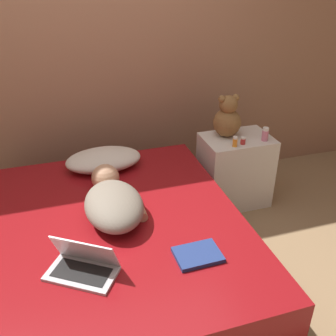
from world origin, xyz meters
TOP-DOWN VIEW (x-y plane):
  - ground_plane at (0.00, 0.00)m, footprint 12.00×12.00m
  - wall_back at (0.00, 1.18)m, footprint 8.00×0.06m
  - bed at (0.00, 0.00)m, footprint 1.48×1.81m
  - nightstand at (1.07, 0.62)m, footprint 0.54×0.38m
  - pillow at (0.02, 0.68)m, footprint 0.55×0.34m
  - person_lying at (-0.01, 0.09)m, footprint 0.36×0.68m
  - laptop at (-0.25, -0.36)m, footprint 0.39×0.35m
  - teddy_bear at (1.00, 0.68)m, footprint 0.22×0.22m
  - bottle_pink at (1.24, 0.51)m, footprint 0.05×0.05m
  - bottle_red at (1.05, 0.51)m, footprint 0.04×0.04m
  - bottle_orange at (0.98, 0.48)m, footprint 0.04×0.04m
  - book at (0.33, -0.42)m, footprint 0.24×0.18m

SIDE VIEW (x-z plane):
  - ground_plane at x=0.00m, z-range 0.00..0.00m
  - bed at x=0.00m, z-range 0.00..0.46m
  - nightstand at x=1.07m, z-range 0.00..0.58m
  - book at x=0.33m, z-range 0.46..0.48m
  - laptop at x=-0.25m, z-range 0.41..0.60m
  - pillow at x=0.02m, z-range 0.46..0.60m
  - person_lying at x=-0.01m, z-range 0.46..0.64m
  - bottle_red at x=1.05m, z-range 0.58..0.64m
  - bottle_orange at x=0.98m, z-range 0.58..0.66m
  - bottle_pink at x=1.24m, z-range 0.58..0.69m
  - teddy_bear at x=1.00m, z-range 0.56..0.90m
  - wall_back at x=0.00m, z-range 0.00..2.60m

